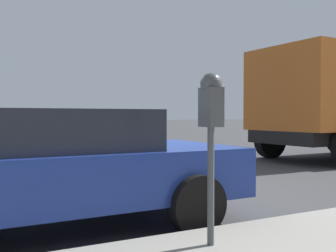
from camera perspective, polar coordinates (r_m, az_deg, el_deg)
name	(u,v)px	position (r m, az deg, el deg)	size (l,w,h in m)	color
ground_plane	(120,201)	(6.00, -6.99, -10.70)	(220.00, 220.00, 0.00)	#424244
parking_meter	(211,114)	(3.41, 6.25, 1.79)	(0.21, 0.19, 1.50)	#4C5156
car_blue	(46,165)	(4.58, -17.34, -5.37)	(2.19, 4.34, 1.33)	navy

